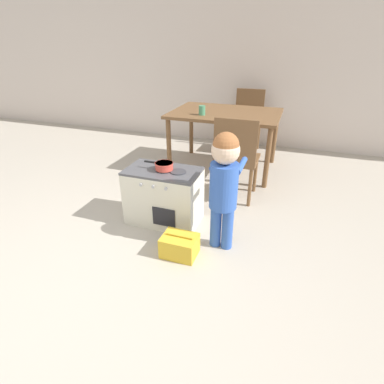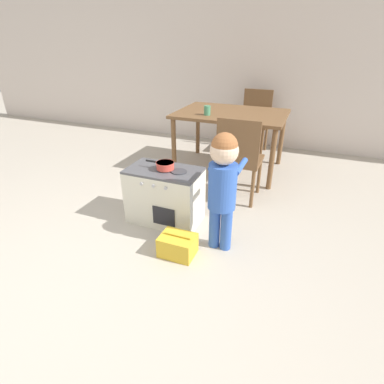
{
  "view_description": "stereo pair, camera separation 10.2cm",
  "coord_description": "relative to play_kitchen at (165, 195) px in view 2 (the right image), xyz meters",
  "views": [
    {
      "loc": [
        1.19,
        -1.1,
        1.51
      ],
      "look_at": [
        0.47,
        0.97,
        0.38
      ],
      "focal_mm": 28.0,
      "sensor_mm": 36.0,
      "label": 1
    },
    {
      "loc": [
        1.29,
        -1.06,
        1.51
      ],
      "look_at": [
        0.47,
        0.97,
        0.38
      ],
      "focal_mm": 28.0,
      "sensor_mm": 36.0,
      "label": 2
    }
  ],
  "objects": [
    {
      "name": "toy_pot",
      "position": [
        0.01,
        0.0,
        0.29
      ],
      "size": [
        0.26,
        0.16,
        0.06
      ],
      "color": "#E04C3D",
      "rests_on": "play_kitchen"
    },
    {
      "name": "play_kitchen",
      "position": [
        0.0,
        0.0,
        0.0
      ],
      "size": [
        0.64,
        0.39,
        0.51
      ],
      "color": "silver",
      "rests_on": "ground_plane"
    },
    {
      "name": "ground_plane",
      "position": [
        -0.18,
        -1.04,
        -0.25
      ],
      "size": [
        16.0,
        16.0,
        0.0
      ],
      "primitive_type": "plane",
      "color": "#B2A899"
    },
    {
      "name": "child_figure",
      "position": [
        0.59,
        -0.2,
        0.35
      ],
      "size": [
        0.23,
        0.38,
        0.94
      ],
      "color": "#335BB7",
      "rests_on": "ground_plane"
    },
    {
      "name": "wall_back",
      "position": [
        -0.18,
        2.57,
        1.05
      ],
      "size": [
        10.0,
        0.06,
        2.6
      ],
      "color": "beige",
      "rests_on": "ground_plane"
    },
    {
      "name": "dining_table",
      "position": [
        0.2,
        1.41,
        0.39
      ],
      "size": [
        1.28,
        0.93,
        0.72
      ],
      "color": "brown",
      "rests_on": "ground_plane"
    },
    {
      "name": "dining_chair_far",
      "position": [
        0.34,
        2.21,
        0.21
      ],
      "size": [
        0.41,
        0.41,
        0.87
      ],
      "rotation": [
        0.0,
        0.0,
        3.14
      ],
      "color": "brown",
      "rests_on": "ground_plane"
    },
    {
      "name": "cup_on_table",
      "position": [
        -0.02,
        1.17,
        0.52
      ],
      "size": [
        0.07,
        0.07,
        0.1
      ],
      "color": "#478E66",
      "rests_on": "dining_table"
    },
    {
      "name": "toy_basket",
      "position": [
        0.31,
        -0.42,
        -0.17
      ],
      "size": [
        0.27,
        0.21,
        0.18
      ],
      "color": "gold",
      "rests_on": "ground_plane"
    },
    {
      "name": "dining_chair_near",
      "position": [
        0.51,
        0.62,
        0.21
      ],
      "size": [
        0.41,
        0.41,
        0.87
      ],
      "color": "brown",
      "rests_on": "ground_plane"
    }
  ]
}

